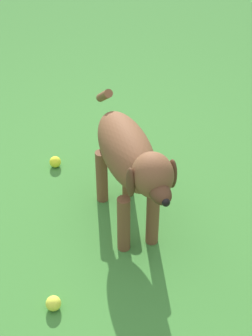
% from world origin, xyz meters
% --- Properties ---
extents(ground, '(14.00, 14.00, 0.00)m').
position_xyz_m(ground, '(0.00, 0.00, 0.00)').
color(ground, '#38722D').
extents(dog, '(0.24, 0.95, 0.64)m').
position_xyz_m(dog, '(-0.25, 0.12, 0.42)').
color(dog, brown).
rests_on(dog, ground).
extents(tennis_ball_0, '(0.07, 0.07, 0.07)m').
position_xyz_m(tennis_ball_0, '(0.23, 0.47, 0.03)').
color(tennis_ball_0, '#D6DA3E').
rests_on(tennis_ball_0, ground).
extents(tennis_ball_1, '(0.07, 0.07, 0.07)m').
position_xyz_m(tennis_ball_1, '(-0.01, -0.49, 0.03)').
color(tennis_ball_1, yellow).
rests_on(tennis_ball_1, ground).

